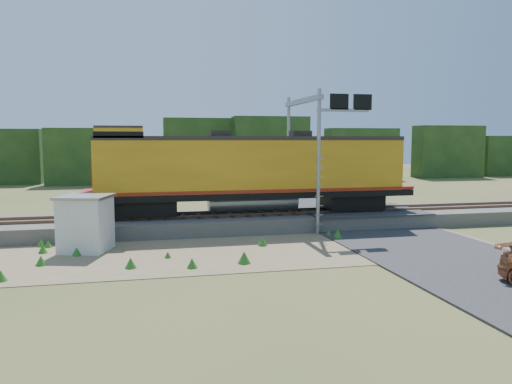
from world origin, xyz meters
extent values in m
plane|color=#475123|center=(0.00, 0.00, 0.00)|extent=(140.00, 140.00, 0.00)
cube|color=slate|center=(0.00, 6.00, 0.40)|extent=(70.00, 5.00, 0.80)
cube|color=brown|center=(0.00, 5.28, 0.88)|extent=(70.00, 0.10, 0.16)
cube|color=brown|center=(0.00, 6.72, 0.88)|extent=(70.00, 0.10, 0.16)
cube|color=#8C7754|center=(-2.00, 0.50, 0.01)|extent=(26.00, 8.00, 0.03)
cube|color=#38383A|center=(7.00, 6.00, 0.83)|extent=(7.00, 5.20, 0.06)
cube|color=#38383A|center=(7.00, 22.00, 0.04)|extent=(7.00, 24.00, 0.08)
cube|color=#1C3914|center=(0.00, 38.00, 3.25)|extent=(36.00, 3.00, 6.50)
cube|color=#1C3914|center=(40.00, 38.00, 3.00)|extent=(50.00, 3.00, 6.00)
cube|color=black|center=(-5.63, 6.00, 1.38)|extent=(3.36, 2.14, 0.84)
cube|color=black|center=(6.49, 6.00, 1.38)|extent=(3.36, 2.14, 0.84)
cube|color=black|center=(0.43, 6.00, 1.97)|extent=(18.65, 2.80, 0.34)
cylinder|color=gray|center=(0.43, 6.00, 1.52)|extent=(5.13, 1.12, 1.12)
cube|color=gold|center=(0.43, 6.00, 3.58)|extent=(17.25, 2.70, 2.89)
cube|color=maroon|center=(0.43, 6.00, 2.25)|extent=(18.65, 2.84, 0.17)
cube|color=#28231E|center=(0.43, 6.00, 5.14)|extent=(17.25, 2.75, 0.22)
cube|color=gold|center=(-6.84, 6.00, 5.35)|extent=(2.42, 2.70, 0.65)
cube|color=#28231E|center=(-6.84, 6.00, 5.72)|extent=(2.42, 2.75, 0.11)
cube|color=black|center=(-6.84, 6.00, 5.31)|extent=(2.47, 2.75, 0.33)
cube|color=maroon|center=(-8.24, 6.00, 3.25)|extent=(0.09, 1.86, 1.12)
cube|color=#28231E|center=(-1.43, 6.00, 5.35)|extent=(1.12, 0.93, 0.42)
cube|color=#28231E|center=(3.23, 6.00, 5.35)|extent=(1.12, 0.93, 0.42)
cube|color=silver|center=(-8.26, 1.78, 1.23)|extent=(2.45, 2.45, 2.46)
cube|color=gray|center=(-8.26, 1.78, 2.51)|extent=(2.69, 2.69, 0.12)
cylinder|color=gray|center=(3.35, 3.20, 3.85)|extent=(0.20, 0.20, 7.70)
cylinder|color=gray|center=(3.35, 8.80, 3.85)|extent=(0.20, 0.20, 7.70)
cube|color=gray|center=(3.35, 6.00, 7.26)|extent=(0.27, 6.20, 0.27)
cube|color=gray|center=(4.66, 3.20, 6.60)|extent=(2.86, 0.16, 0.16)
cube|color=black|center=(4.45, 3.20, 7.04)|extent=(0.99, 0.16, 0.82)
cube|color=black|center=(5.76, 3.20, 7.04)|extent=(0.99, 0.16, 0.82)
camera|label=1|loc=(-5.65, -21.65, 5.10)|focal=35.00mm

